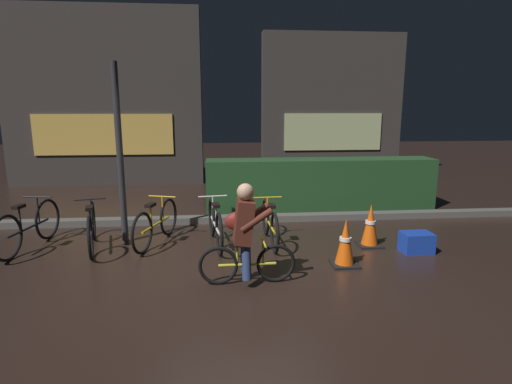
# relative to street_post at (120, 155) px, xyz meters

# --- Properties ---
(ground_plane) EXTENTS (40.00, 40.00, 0.00)m
(ground_plane) POSITION_rel_street_post_xyz_m (1.85, -1.20, -1.39)
(ground_plane) COLOR black
(sidewalk_curb) EXTENTS (12.00, 0.24, 0.12)m
(sidewalk_curb) POSITION_rel_street_post_xyz_m (1.85, 1.00, -1.33)
(sidewalk_curb) COLOR #56544F
(sidewalk_curb) RESTS_ON ground
(hedge_row) EXTENTS (4.80, 0.70, 1.06)m
(hedge_row) POSITION_rel_street_post_xyz_m (3.65, 1.90, -0.86)
(hedge_row) COLOR #214723
(hedge_row) RESTS_ON ground
(storefront_left) EXTENTS (5.28, 0.54, 4.75)m
(storefront_left) POSITION_rel_street_post_xyz_m (-1.57, 5.30, 0.97)
(storefront_left) COLOR #383330
(storefront_left) RESTS_ON ground
(storefront_right) EXTENTS (4.25, 0.54, 4.29)m
(storefront_right) POSITION_rel_street_post_xyz_m (4.97, 6.00, 0.74)
(storefront_right) COLOR #383330
(storefront_right) RESTS_ON ground
(street_post) EXTENTS (0.10, 0.10, 2.79)m
(street_post) POSITION_rel_street_post_xyz_m (0.00, 0.00, 0.00)
(street_post) COLOR #2D2D33
(street_post) RESTS_ON ground
(parked_bike_leftmost) EXTENTS (0.46, 1.64, 0.76)m
(parked_bike_leftmost) POSITION_rel_street_post_xyz_m (-1.37, -0.21, -1.05)
(parked_bike_leftmost) COLOR black
(parked_bike_leftmost) RESTS_ON ground
(parked_bike_left_mid) EXTENTS (0.50, 1.55, 0.73)m
(parked_bike_left_mid) POSITION_rel_street_post_xyz_m (-0.42, -0.29, -1.06)
(parked_bike_left_mid) COLOR black
(parked_bike_left_mid) RESTS_ON ground
(parked_bike_center_left) EXTENTS (0.55, 1.50, 0.72)m
(parked_bike_center_left) POSITION_rel_street_post_xyz_m (0.52, -0.14, -1.07)
(parked_bike_center_left) COLOR black
(parked_bike_center_left) RESTS_ON ground
(parked_bike_center_right) EXTENTS (0.46, 1.59, 0.73)m
(parked_bike_center_right) POSITION_rel_street_post_xyz_m (1.44, -0.28, -1.06)
(parked_bike_center_right) COLOR black
(parked_bike_center_right) RESTS_ON ground
(parked_bike_right_mid) EXTENTS (0.46, 1.52, 0.70)m
(parked_bike_right_mid) POSITION_rel_street_post_xyz_m (2.30, -0.28, -1.07)
(parked_bike_right_mid) COLOR black
(parked_bike_right_mid) RESTS_ON ground
(traffic_cone_near) EXTENTS (0.36, 0.36, 0.65)m
(traffic_cone_near) POSITION_rel_street_post_xyz_m (3.20, -1.30, -1.08)
(traffic_cone_near) COLOR black
(traffic_cone_near) RESTS_ON ground
(traffic_cone_far) EXTENTS (0.36, 0.36, 0.67)m
(traffic_cone_far) POSITION_rel_street_post_xyz_m (3.84, -0.55, -1.07)
(traffic_cone_far) COLOR black
(traffic_cone_far) RESTS_ON ground
(blue_crate) EXTENTS (0.44, 0.33, 0.30)m
(blue_crate) POSITION_rel_street_post_xyz_m (4.42, -0.90, -1.24)
(blue_crate) COLOR #193DB7
(blue_crate) RESTS_ON ground
(cyclist) EXTENTS (1.19, 0.51, 1.25)m
(cyclist) POSITION_rel_street_post_xyz_m (1.81, -1.74, -0.77)
(cyclist) COLOR black
(cyclist) RESTS_ON ground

